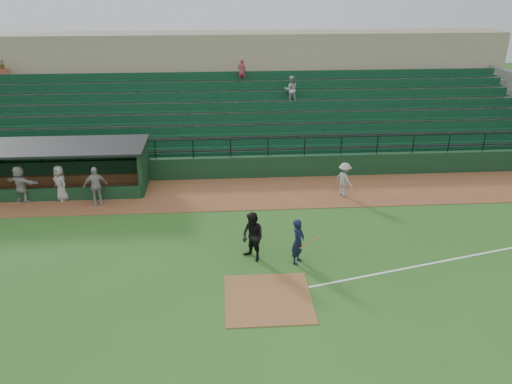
{
  "coord_description": "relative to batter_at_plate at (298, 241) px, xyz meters",
  "views": [
    {
      "loc": [
        -1.42,
        -15.38,
        10.44
      ],
      "look_at": [
        0.0,
        5.0,
        1.4
      ],
      "focal_mm": 35.35,
      "sensor_mm": 36.0,
      "label": 1
    }
  ],
  "objects": [
    {
      "name": "stadium_structure",
      "position": [
        -1.36,
        15.16,
        1.38
      ],
      "size": [
        38.0,
        13.08,
        6.4
      ],
      "color": "black",
      "rests_on": "ground"
    },
    {
      "name": "foul_line",
      "position": [
        6.64,
        -0.1,
        -0.92
      ],
      "size": [
        17.49,
        4.44,
        0.01
      ],
      "primitive_type": "cube",
      "rotation": [
        0.0,
        0.0,
        0.24
      ],
      "color": "white",
      "rests_on": "ground"
    },
    {
      "name": "dugout_player_a",
      "position": [
        -8.9,
        5.91,
        0.06
      ],
      "size": [
        1.21,
        0.8,
        1.91
      ],
      "primitive_type": "imported",
      "rotation": [
        0.0,
        0.0,
        0.33
      ],
      "color": "#A39F98",
      "rests_on": "warning_track"
    },
    {
      "name": "home_plate_dirt",
      "position": [
        -1.36,
        -2.3,
        -0.91
      ],
      "size": [
        3.0,
        3.0,
        0.03
      ],
      "primitive_type": "cube",
      "color": "brown",
      "rests_on": "ground"
    },
    {
      "name": "warning_track",
      "position": [
        -1.36,
        6.7,
        -0.91
      ],
      "size": [
        40.0,
        4.0,
        0.03
      ],
      "primitive_type": "cube",
      "color": "brown",
      "rests_on": "ground"
    },
    {
      "name": "batter_at_plate",
      "position": [
        0.0,
        0.0,
        0.0
      ],
      "size": [
        1.16,
        0.8,
        1.84
      ],
      "color": "black",
      "rests_on": "ground"
    },
    {
      "name": "umpire",
      "position": [
        -1.72,
        0.35,
        0.07
      ],
      "size": [
        1.2,
        1.22,
        1.99
      ],
      "primitive_type": "imported",
      "rotation": [
        0.0,
        0.0,
        -0.85
      ],
      "color": "black",
      "rests_on": "ground"
    },
    {
      "name": "runner",
      "position": [
        3.22,
        6.08,
        -0.03
      ],
      "size": [
        1.09,
        1.29,
        1.73
      ],
      "primitive_type": "imported",
      "rotation": [
        0.0,
        0.0,
        2.07
      ],
      "color": "#9B9691",
      "rests_on": "warning_track"
    },
    {
      "name": "dugout_player_c",
      "position": [
        -12.57,
        6.45,
        0.04
      ],
      "size": [
        1.82,
        1.12,
        1.87
      ],
      "primitive_type": "imported",
      "rotation": [
        0.0,
        0.0,
        2.78
      ],
      "color": "#A8A29D",
      "rests_on": "warning_track"
    },
    {
      "name": "dugout",
      "position": [
        -11.11,
        8.26,
        0.41
      ],
      "size": [
        8.9,
        3.2,
        2.42
      ],
      "color": "black",
      "rests_on": "ground"
    },
    {
      "name": "ground",
      "position": [
        -1.36,
        -1.3,
        -0.92
      ],
      "size": [
        90.0,
        90.0,
        0.0
      ],
      "primitive_type": "plane",
      "color": "#28581C",
      "rests_on": "ground"
    },
    {
      "name": "dugout_player_b",
      "position": [
        -10.71,
        6.5,
        0.01
      ],
      "size": [
        1.03,
        1.02,
        1.8
      ],
      "primitive_type": "imported",
      "rotation": [
        0.0,
        0.0,
        -0.76
      ],
      "color": "gray",
      "rests_on": "warning_track"
    }
  ]
}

